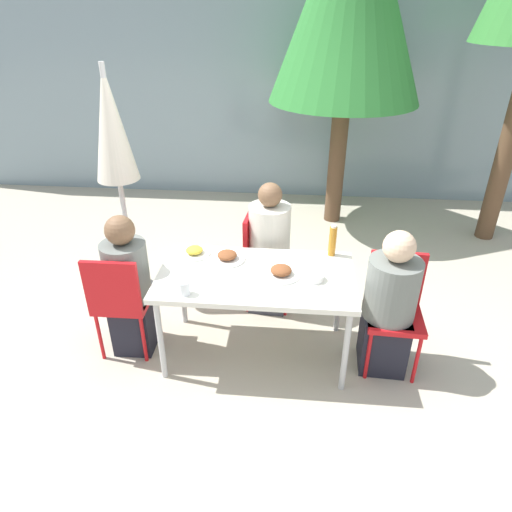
{
  "coord_description": "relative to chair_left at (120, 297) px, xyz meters",
  "views": [
    {
      "loc": [
        0.26,
        -2.78,
        2.45
      ],
      "look_at": [
        0.0,
        0.0,
        0.88
      ],
      "focal_mm": 32.0,
      "sensor_mm": 36.0,
      "label": 1
    }
  ],
  "objects": [
    {
      "name": "person_right",
      "position": [
        1.97,
        0.05,
        0.0
      ],
      "size": [
        0.37,
        0.37,
        1.13
      ],
      "rotation": [
        0.0,
        0.0,
        3.09
      ],
      "color": "black",
      "rests_on": "ground"
    },
    {
      "name": "chair_right",
      "position": [
        2.02,
        0.12,
        0.0
      ],
      "size": [
        0.42,
        0.42,
        0.88
      ],
      "rotation": [
        0.0,
        0.0,
        3.09
      ],
      "color": "red",
      "rests_on": "ground"
    },
    {
      "name": "chair_far",
      "position": [
        0.99,
        0.79,
        0.0
      ],
      "size": [
        0.43,
        0.43,
        0.88
      ],
      "rotation": [
        0.0,
        0.0,
        -1.65
      ],
      "color": "red",
      "rests_on": "ground"
    },
    {
      "name": "closed_umbrella",
      "position": [
        -0.22,
        0.85,
        0.97
      ],
      "size": [
        0.36,
        0.36,
        2.05
      ],
      "color": "#333333",
      "rests_on": "ground"
    },
    {
      "name": "plate_2",
      "position": [
        0.51,
        0.34,
        0.23
      ],
      "size": [
        0.24,
        0.24,
        0.07
      ],
      "color": "white",
      "rests_on": "dining_table"
    },
    {
      "name": "plate_0",
      "position": [
        0.77,
        0.28,
        0.23
      ],
      "size": [
        0.27,
        0.27,
        0.07
      ],
      "color": "white",
      "rests_on": "dining_table"
    },
    {
      "name": "chair_left",
      "position": [
        0.0,
        0.0,
        0.0
      ],
      "size": [
        0.41,
        0.41,
        0.88
      ],
      "rotation": [
        0.0,
        0.0,
        0.01
      ],
      "color": "red",
      "rests_on": "ground"
    },
    {
      "name": "dining_table",
      "position": [
        1.01,
        0.09,
        0.14
      ],
      "size": [
        1.42,
        0.78,
        0.73
      ],
      "color": "silver",
      "rests_on": "ground"
    },
    {
      "name": "person_left",
      "position": [
        0.05,
        0.08,
        0.02
      ],
      "size": [
        0.33,
        0.33,
        1.15
      ],
      "rotation": [
        0.0,
        0.0,
        0.01
      ],
      "color": "black",
      "rests_on": "ground"
    },
    {
      "name": "plate_1",
      "position": [
        1.19,
        0.1,
        0.23
      ],
      "size": [
        0.28,
        0.28,
        0.07
      ],
      "color": "white",
      "rests_on": "dining_table"
    },
    {
      "name": "bottle",
      "position": [
        1.56,
        0.43,
        0.33
      ],
      "size": [
        0.06,
        0.06,
        0.25
      ],
      "color": "#B7751E",
      "rests_on": "dining_table"
    },
    {
      "name": "salad_bowl",
      "position": [
        1.42,
        0.06,
        0.23
      ],
      "size": [
        0.14,
        0.14,
        0.05
      ],
      "color": "white",
      "rests_on": "dining_table"
    },
    {
      "name": "person_far",
      "position": [
        1.06,
        0.74,
        0.03
      ],
      "size": [
        0.35,
        0.35,
        1.18
      ],
      "rotation": [
        0.0,
        0.0,
        -1.65
      ],
      "color": "#383842",
      "rests_on": "ground"
    },
    {
      "name": "building_facade",
      "position": [
        1.01,
        3.6,
        0.98
      ],
      "size": [
        10.0,
        0.2,
        3.0
      ],
      "color": "gray",
      "rests_on": "ground"
    },
    {
      "name": "drinking_cup",
      "position": [
        0.55,
        -0.2,
        0.25
      ],
      "size": [
        0.08,
        0.08,
        0.1
      ],
      "color": "white",
      "rests_on": "dining_table"
    },
    {
      "name": "ground_plane",
      "position": [
        1.01,
        0.09,
        -0.52
      ],
      "size": [
        24.0,
        24.0,
        0.0
      ],
      "primitive_type": "plane",
      "color": "#B2A893"
    }
  ]
}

